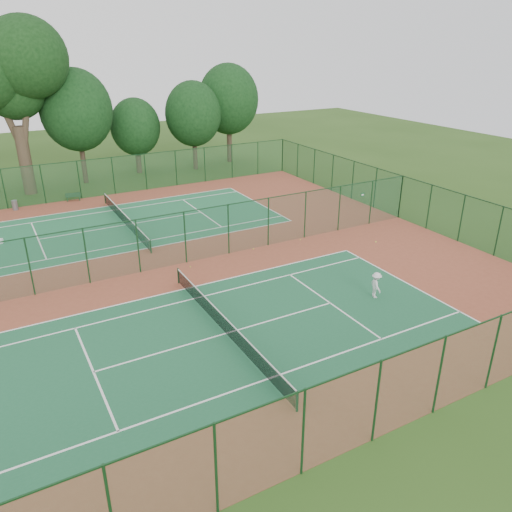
# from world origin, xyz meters

# --- Properties ---
(ground) EXTENTS (120.00, 120.00, 0.00)m
(ground) POSITION_xyz_m (0.00, 0.00, 0.00)
(ground) COLOR #2A4B17
(ground) RESTS_ON ground
(red_pad) EXTENTS (40.00, 36.00, 0.01)m
(red_pad) POSITION_xyz_m (0.00, 0.00, 0.01)
(red_pad) COLOR brown
(red_pad) RESTS_ON ground
(court_near) EXTENTS (23.77, 10.97, 0.01)m
(court_near) POSITION_xyz_m (0.00, -9.00, 0.01)
(court_near) COLOR #1C5936
(court_near) RESTS_ON red_pad
(court_far) EXTENTS (23.77, 10.97, 0.01)m
(court_far) POSITION_xyz_m (0.00, 9.00, 0.01)
(court_far) COLOR #20683E
(court_far) RESTS_ON red_pad
(fence_north) EXTENTS (40.00, 0.09, 3.50)m
(fence_north) POSITION_xyz_m (0.00, 18.00, 1.76)
(fence_north) COLOR #1A502A
(fence_north) RESTS_ON ground
(fence_south) EXTENTS (40.00, 0.09, 3.50)m
(fence_south) POSITION_xyz_m (0.00, -18.00, 1.76)
(fence_south) COLOR #1B522C
(fence_south) RESTS_ON ground
(fence_east) EXTENTS (0.09, 36.00, 3.50)m
(fence_east) POSITION_xyz_m (20.00, 0.00, 1.76)
(fence_east) COLOR #1B5231
(fence_east) RESTS_ON ground
(fence_divider) EXTENTS (40.00, 0.09, 3.50)m
(fence_divider) POSITION_xyz_m (0.00, 0.00, 1.76)
(fence_divider) COLOR #17452C
(fence_divider) RESTS_ON ground
(tennis_net_near) EXTENTS (0.10, 12.90, 0.97)m
(tennis_net_near) POSITION_xyz_m (0.00, -9.00, 0.54)
(tennis_net_near) COLOR #14371F
(tennis_net_near) RESTS_ON ground
(tennis_net_far) EXTENTS (0.10, 12.90, 0.97)m
(tennis_net_far) POSITION_xyz_m (0.00, 9.00, 0.54)
(tennis_net_far) COLOR #163D1D
(tennis_net_far) RESTS_ON ground
(player_near) EXTENTS (0.82, 1.10, 1.51)m
(player_near) POSITION_xyz_m (9.03, -9.64, 0.77)
(player_near) COLOR silver
(player_near) RESTS_ON court_near
(trash_bin) EXTENTS (0.49, 0.49, 0.83)m
(trash_bin) POSITION_xyz_m (-7.15, 17.30, 0.42)
(trash_bin) COLOR slate
(trash_bin) RESTS_ON red_pad
(bench) EXTENTS (1.33, 0.57, 0.80)m
(bench) POSITION_xyz_m (-2.33, 17.54, 0.42)
(bench) COLOR #13381C
(bench) RESTS_ON red_pad
(stray_ball_a) EXTENTS (0.08, 0.08, 0.08)m
(stray_ball_a) POSITION_xyz_m (6.39, -0.21, 0.05)
(stray_ball_a) COLOR #C8D631
(stray_ball_a) RESTS_ON red_pad
(stray_ball_b) EXTENTS (0.07, 0.07, 0.07)m
(stray_ball_b) POSITION_xyz_m (10.20, -0.32, 0.05)
(stray_ball_b) COLOR #BBDA32
(stray_ball_b) RESTS_ON red_pad
(stray_ball_c) EXTENTS (0.07, 0.07, 0.07)m
(stray_ball_c) POSITION_xyz_m (1.45, -0.84, 0.04)
(stray_ball_c) COLOR #BAC92E
(stray_ball_c) RESTS_ON red_pad
(big_tree) EXTENTS (10.06, 7.36, 15.46)m
(big_tree) POSITION_xyz_m (-5.27, 22.26, 10.94)
(big_tree) COLOR #3D2F21
(big_tree) RESTS_ON ground
(evergreen_row) EXTENTS (39.00, 5.00, 12.00)m
(evergreen_row) POSITION_xyz_m (0.50, 24.25, 0.00)
(evergreen_row) COLOR black
(evergreen_row) RESTS_ON ground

